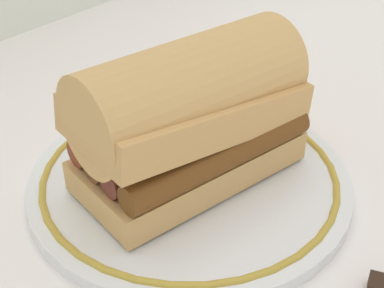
# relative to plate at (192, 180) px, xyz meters

# --- Properties ---
(ground_plane) EXTENTS (1.50, 1.50, 0.00)m
(ground_plane) POSITION_rel_plate_xyz_m (0.03, 0.00, -0.01)
(ground_plane) COLOR white
(plate) EXTENTS (0.27, 0.27, 0.01)m
(plate) POSITION_rel_plate_xyz_m (0.00, 0.00, 0.00)
(plate) COLOR white
(plate) RESTS_ON ground_plane
(sausage_sandwich) EXTENTS (0.20, 0.13, 0.12)m
(sausage_sandwich) POSITION_rel_plate_xyz_m (0.00, -0.00, 0.06)
(sausage_sandwich) COLOR tan
(sausage_sandwich) RESTS_ON plate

